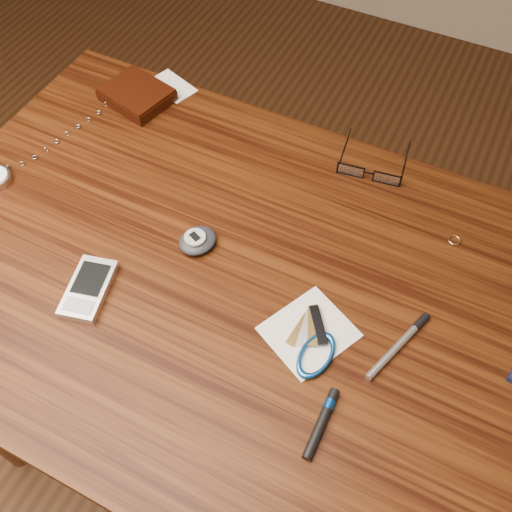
% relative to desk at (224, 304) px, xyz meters
% --- Properties ---
extents(ground, '(3.80, 3.80, 0.00)m').
position_rel_desk_xyz_m(ground, '(0.00, 0.00, -0.65)').
color(ground, '#472814').
rests_on(ground, ground).
extents(desk, '(1.00, 0.70, 0.75)m').
position_rel_desk_xyz_m(desk, '(0.00, 0.00, 0.00)').
color(desk, '#381908').
rests_on(desk, ground).
extents(wallet_and_card, '(0.16, 0.16, 0.03)m').
position_rel_desk_xyz_m(wallet_and_card, '(-0.32, 0.27, 0.11)').
color(wallet_and_card, black).
rests_on(wallet_and_card, desk).
extents(eyeglasses, '(0.12, 0.13, 0.02)m').
position_rel_desk_xyz_m(eyeglasses, '(0.13, 0.28, 0.11)').
color(eyeglasses, black).
rests_on(eyeglasses, desk).
extents(gold_ring, '(0.03, 0.03, 0.00)m').
position_rel_desk_xyz_m(gold_ring, '(0.30, 0.21, 0.10)').
color(gold_ring, tan).
rests_on(gold_ring, desk).
extents(pocket_watch, '(0.09, 0.31, 0.02)m').
position_rel_desk_xyz_m(pocket_watch, '(-0.42, -0.00, 0.11)').
color(pocket_watch, '#B6B6BA').
rests_on(pocket_watch, desk).
extents(pda_phone, '(0.08, 0.11, 0.02)m').
position_rel_desk_xyz_m(pda_phone, '(-0.15, -0.12, 0.11)').
color(pda_phone, '#BCBDC1').
rests_on(pda_phone, desk).
extents(pedometer, '(0.07, 0.07, 0.02)m').
position_rel_desk_xyz_m(pedometer, '(-0.05, 0.03, 0.11)').
color(pedometer, '#22252C').
rests_on(pedometer, desk).
extents(notepad_keys, '(0.14, 0.15, 0.01)m').
position_rel_desk_xyz_m(notepad_keys, '(0.17, -0.05, 0.11)').
color(notepad_keys, white).
rests_on(notepad_keys, desk).
extents(silver_pen, '(0.05, 0.13, 0.01)m').
position_rel_desk_xyz_m(silver_pen, '(0.28, 0.01, 0.11)').
color(silver_pen, '#AEAEB3').
rests_on(silver_pen, desk).
extents(black_blue_pen, '(0.01, 0.10, 0.01)m').
position_rel_desk_xyz_m(black_blue_pen, '(0.22, -0.15, 0.11)').
color(black_blue_pen, black).
rests_on(black_blue_pen, desk).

